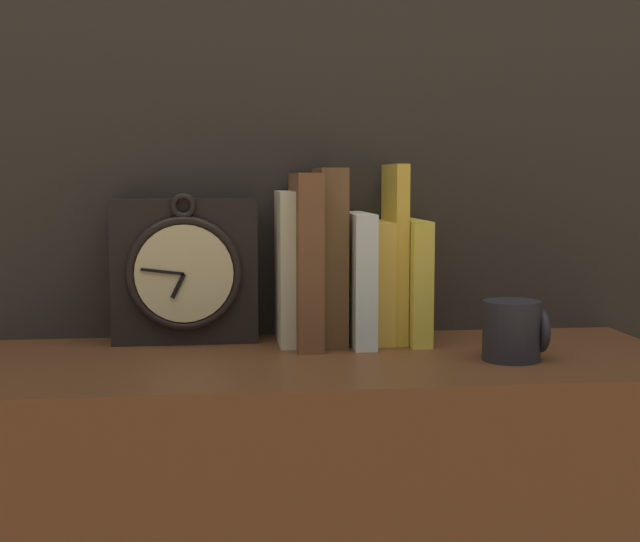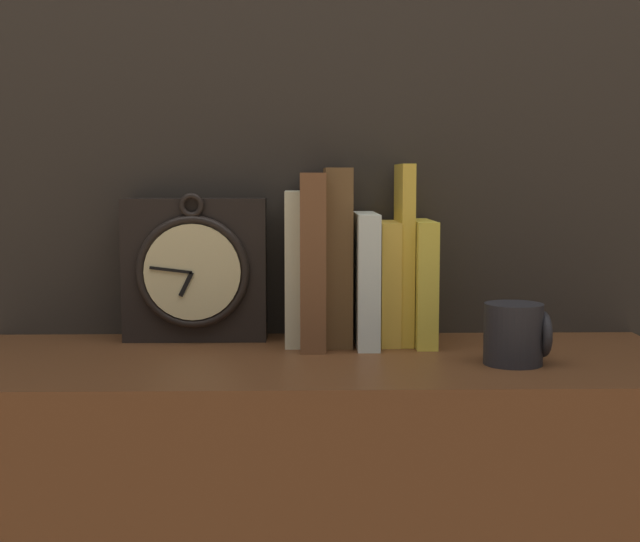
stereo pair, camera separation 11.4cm
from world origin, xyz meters
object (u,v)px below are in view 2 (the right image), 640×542
book_slot4_yellow (388,282)px  book_slot1_brown (312,259)px  clock (195,269)px  mug (516,334)px  book_slot6_yellow (422,282)px  book_slot5_yellow (404,254)px  book_slot2_brown (338,256)px  book_slot3_white (366,279)px  book_slot0_cream (293,267)px

book_slot4_yellow → book_slot1_brown: bearing=-170.8°
clock → mug: 0.46m
book_slot4_yellow → book_slot6_yellow: (0.05, -0.01, 0.00)m
clock → book_slot4_yellow: clock is taller
book_slot4_yellow → book_slot5_yellow: 0.05m
book_slot5_yellow → book_slot6_yellow: 0.05m
book_slot2_brown → book_slot5_yellow: size_ratio=0.98×
book_slot6_yellow → book_slot2_brown: bearing=176.6°
clock → book_slot6_yellow: clock is taller
book_slot1_brown → book_slot5_yellow: book_slot5_yellow is taller
book_slot2_brown → book_slot6_yellow: book_slot2_brown is taller
clock → book_slot3_white: size_ratio=1.15×
book_slot0_cream → mug: 0.33m
clock → book_slot3_white: clock is taller
clock → mug: clock is taller
book_slot1_brown → book_slot5_yellow: size_ratio=0.95×
book_slot2_brown → book_slot5_yellow: bearing=2.1°
book_slot2_brown → book_slot4_yellow: size_ratio=1.44×
mug → book_slot5_yellow: bearing=127.4°
book_slot2_brown → clock: bearing=173.6°
clock → mug: (0.42, -0.18, -0.06)m
book_slot1_brown → book_slot3_white: 0.08m
book_slot0_cream → clock: bearing=171.3°
book_slot5_yellow → book_slot4_yellow: bearing=-176.2°
book_slot3_white → clock: bearing=171.7°
book_slot2_brown → book_slot5_yellow: 0.09m
book_slot2_brown → book_slot1_brown: bearing=-156.9°
book_slot5_yellow → mug: 0.22m
clock → book_slot3_white: 0.24m
book_slot3_white → mug: book_slot3_white is taller
clock → book_slot2_brown: 0.20m
book_slot2_brown → book_slot4_yellow: book_slot2_brown is taller
book_slot6_yellow → mug: (0.10, -0.15, -0.05)m
book_slot0_cream → book_slot1_brown: 0.03m
book_slot1_brown → book_slot2_brown: bearing=23.1°
book_slot2_brown → book_slot6_yellow: bearing=-3.4°
book_slot1_brown → book_slot6_yellow: book_slot1_brown is taller
book_slot1_brown → book_slot3_white: size_ratio=1.30×
clock → book_slot4_yellow: (0.27, -0.02, -0.02)m
book_slot1_brown → book_slot6_yellow: bearing=3.1°
book_slot4_yellow → book_slot6_yellow: 0.05m
book_slot5_yellow → mug: size_ratio=3.16×
book_slot3_white → book_slot5_yellow: size_ratio=0.73×
clock → book_slot4_yellow: size_ratio=1.24×
book_slot6_yellow → mug: 0.18m
book_slot6_yellow → book_slot4_yellow: bearing=169.3°
book_slot2_brown → book_slot4_yellow: 0.08m
book_slot0_cream → book_slot6_yellow: 0.18m
book_slot1_brown → book_slot5_yellow: bearing=8.2°
book_slot3_white → mug: size_ratio=2.31×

